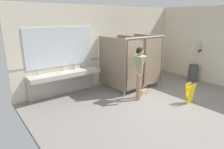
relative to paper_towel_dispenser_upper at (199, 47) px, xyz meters
name	(u,v)px	position (x,y,z in m)	size (l,w,h in m)	color
ground_plane	(155,104)	(-3.19, -0.57, -1.46)	(7.12, 5.63, 0.10)	gray
wall_back	(107,46)	(-3.19, 2.01, 0.08)	(7.12, 0.12, 2.98)	beige
wall_side_right	(215,46)	(0.13, -0.57, 0.08)	(0.12, 5.63, 2.98)	beige
wall_back_tile_band	(108,57)	(-3.19, 1.94, -0.36)	(7.12, 0.01, 0.06)	#9E937F
vanity_counter	(65,78)	(-5.12, 1.73, -0.80)	(2.38, 0.56, 0.94)	#B2ADA3
mirror_panel	(60,47)	(-5.12, 1.93, 0.20)	(2.28, 0.02, 1.27)	silver
bathroom_stalls	(134,61)	(-2.69, 0.96, -0.40)	(1.85, 1.56, 1.93)	#84705B
paper_towel_dispenser_upper	(199,47)	(0.00, 0.00, 0.00)	(0.39, 0.13, 0.43)	#B7BABF
trash_bin	(193,73)	(-0.24, 0.00, -1.07)	(0.37, 0.37, 0.68)	#47474C
person_standing	(139,67)	(-3.37, 0.00, -0.34)	(0.55, 0.55, 1.68)	tan
handbag	(144,92)	(-2.99, 0.12, -1.30)	(0.30, 0.11, 0.34)	tan
soap_dispenser	(74,67)	(-4.71, 1.81, -0.51)	(0.07, 0.07, 0.18)	#D899B2
wet_floor_sign	(190,93)	(-2.37, -1.21, -1.08)	(0.28, 0.19, 0.63)	yellow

